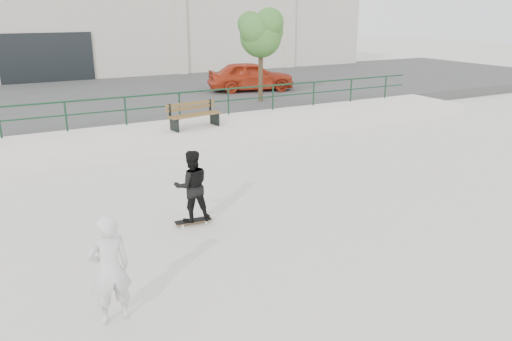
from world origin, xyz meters
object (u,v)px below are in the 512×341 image
bench_right (194,115)px  tree (261,32)px  red_car (251,76)px  seated_skater (110,269)px  standing_skater (192,186)px  skateboard (193,221)px

bench_right → tree: tree is taller
red_car → seated_skater: red_car is taller
standing_skater → seated_skater: (-2.32, -2.71, -0.03)m
bench_right → seated_skater: bearing=-127.0°
red_car → seated_skater: 19.01m
red_car → skateboard: red_car is taller
bench_right → seated_skater: seated_skater is taller
standing_skater → seated_skater: bearing=59.1°
bench_right → red_car: (5.62, 6.46, 0.29)m
skateboard → seated_skater: 3.65m
seated_skater → tree: bearing=-130.6°
standing_skater → seated_skater: size_ratio=0.92×
red_car → skateboard: 15.51m
skateboard → standing_skater: (0.00, 0.00, 0.80)m
seated_skater → bench_right: bearing=-122.0°
bench_right → seated_skater: (-4.97, -9.32, -0.10)m
bench_right → tree: (4.60, 3.55, 2.56)m
tree → seated_skater: 16.26m
tree → standing_skater: size_ratio=2.58×
bench_right → tree: size_ratio=0.50×
tree → red_car: (1.02, 2.91, -2.27)m
seated_skater → standing_skater: bearing=-134.5°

